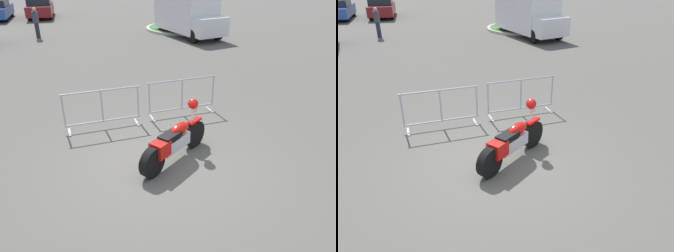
{
  "view_description": "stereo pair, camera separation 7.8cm",
  "coord_description": "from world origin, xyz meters",
  "views": [
    {
      "loc": [
        -2.12,
        -5.7,
        3.95
      ],
      "look_at": [
        0.35,
        0.4,
        0.65
      ],
      "focal_mm": 35.0,
      "sensor_mm": 36.0,
      "label": 1
    },
    {
      "loc": [
        -2.04,
        -5.73,
        3.95
      ],
      "look_at": [
        0.35,
        0.4,
        0.65
      ],
      "focal_mm": 35.0,
      "sensor_mm": 36.0,
      "label": 2
    }
  ],
  "objects": [
    {
      "name": "ground_plane",
      "position": [
        0.0,
        0.0,
        0.0
      ],
      "size": [
        120.0,
        120.0,
        0.0
      ],
      "primitive_type": "plane",
      "color": "#54514C"
    },
    {
      "name": "motorcycle",
      "position": [
        0.35,
        0.0,
        0.48
      ],
      "size": [
        1.98,
        1.29,
        1.25
      ],
      "rotation": [
        0.0,
        0.0,
        0.54
      ],
      "color": "black",
      "rests_on": "ground"
    },
    {
      "name": "crowd_barrier_near",
      "position": [
        -0.78,
        2.15,
        0.55
      ],
      "size": [
        2.02,
        0.52,
        1.07
      ],
      "rotation": [
        0.0,
        0.0,
        -0.04
      ],
      "color": "#9EA0A5",
      "rests_on": "ground"
    },
    {
      "name": "crowd_barrier_far",
      "position": [
        1.49,
        2.15,
        0.55
      ],
      "size": [
        2.02,
        0.52,
        1.07
      ],
      "rotation": [
        0.0,
        0.0,
        -0.04
      ],
      "color": "#9EA0A5",
      "rests_on": "ground"
    },
    {
      "name": "delivery_van",
      "position": [
        6.46,
        12.42,
        1.24
      ],
      "size": [
        2.62,
        5.22,
        2.31
      ],
      "rotation": [
        0.0,
        0.0,
        -1.43
      ],
      "color": "silver",
      "rests_on": "ground"
    },
    {
      "name": "parked_car_blue",
      "position": [
        -4.38,
        23.48,
        0.75
      ],
      "size": [
        2.28,
        4.54,
        1.48
      ],
      "rotation": [
        0.0,
        0.0,
        1.45
      ],
      "color": "#284799",
      "rests_on": "ground"
    },
    {
      "name": "parked_car_maroon",
      "position": [
        -1.26,
        23.4,
        0.77
      ],
      "size": [
        2.36,
        4.69,
        1.53
      ],
      "rotation": [
        0.0,
        0.0,
        1.45
      ],
      "color": "maroon",
      "rests_on": "ground"
    },
    {
      "name": "pedestrian",
      "position": [
        -1.85,
        15.11,
        0.92
      ],
      "size": [
        0.47,
        0.47,
        1.69
      ],
      "rotation": [
        0.0,
        0.0,
        5.75
      ],
      "color": "#262838",
      "rests_on": "ground"
    },
    {
      "name": "planter_island",
      "position": [
        6.95,
        14.37,
        0.37
      ],
      "size": [
        4.61,
        4.61,
        1.19
      ],
      "color": "#ADA89E",
      "rests_on": "ground"
    }
  ]
}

